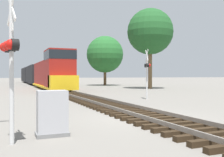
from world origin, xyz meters
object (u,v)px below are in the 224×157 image
object	(u,v)px
crossing_signal_near	(10,52)
tree_mid_background	(105,54)
crossing_signal_far	(147,69)
relay_cabinet	(52,114)
tree_far_right	(150,32)
freight_train	(37,75)

from	to	relation	value
crossing_signal_near	tree_mid_background	world-z (taller)	tree_mid_background
crossing_signal_far	relay_cabinet	size ratio (longest dim) A/B	2.78
relay_cabinet	crossing_signal_far	bearing A→B (deg)	47.64
relay_cabinet	tree_mid_background	xyz separation A→B (m)	(15.61, 36.93, 5.01)
crossing_signal_far	tree_far_right	world-z (taller)	tree_far_right
tree_far_right	crossing_signal_near	bearing A→B (deg)	-127.38
crossing_signal_near	tree_far_right	distance (m)	30.65
crossing_signal_near	relay_cabinet	world-z (taller)	crossing_signal_near
freight_train	tree_mid_background	size ratio (longest dim) A/B	5.91
freight_train	relay_cabinet	bearing A→B (deg)	-95.55
freight_train	crossing_signal_far	xyz separation A→B (m)	(4.52, -34.44, 0.34)
crossing_signal_near	tree_mid_background	bearing A→B (deg)	144.57
crossing_signal_near	crossing_signal_far	xyz separation A→B (m)	(9.98, 10.25, -0.10)
crossing_signal_far	tree_mid_background	xyz separation A→B (m)	(6.80, 27.28, 3.34)
tree_far_right	tree_mid_background	distance (m)	13.81
crossing_signal_near	crossing_signal_far	bearing A→B (deg)	124.43
crossing_signal_near	tree_mid_background	xyz separation A→B (m)	(16.79, 37.53, 3.24)
freight_train	relay_cabinet	distance (m)	44.32
crossing_signal_far	freight_train	bearing A→B (deg)	25.32
crossing_signal_near	tree_far_right	xyz separation A→B (m)	(18.32, 23.97, 5.38)
relay_cabinet	tree_mid_background	distance (m)	40.40
crossing_signal_far	relay_cabinet	bearing A→B (deg)	155.48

